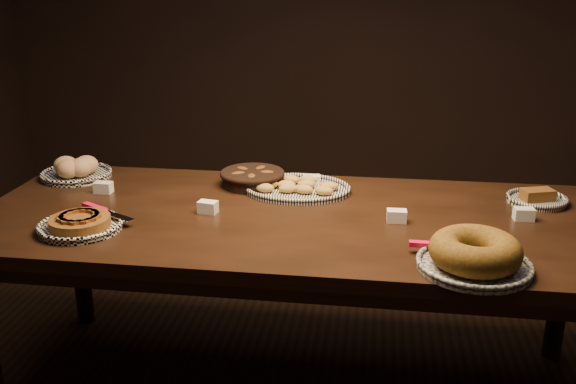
# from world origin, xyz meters

# --- Properties ---
(buffet_table) EXTENTS (2.40, 1.00, 0.75)m
(buffet_table) POSITION_xyz_m (0.00, 0.00, 0.68)
(buffet_table) COLOR black
(buffet_table) RESTS_ON ground
(apple_tart_plate) EXTENTS (0.32, 0.33, 0.06)m
(apple_tart_plate) POSITION_xyz_m (-0.73, -0.25, 0.77)
(apple_tart_plate) COLOR white
(apple_tart_plate) RESTS_ON buffet_table
(madeleine_platter) EXTENTS (0.43, 0.35, 0.05)m
(madeleine_platter) POSITION_xyz_m (-0.04, 0.26, 0.77)
(madeleine_platter) COLOR black
(madeleine_platter) RESTS_ON buffet_table
(bundt_cake_plate) EXTENTS (0.36, 0.35, 0.11)m
(bundt_cake_plate) POSITION_xyz_m (0.58, -0.38, 0.80)
(bundt_cake_plate) COLOR black
(bundt_cake_plate) RESTS_ON buffet_table
(croissant_basket) EXTENTS (0.33, 0.33, 0.07)m
(croissant_basket) POSITION_xyz_m (-0.23, 0.32, 0.79)
(croissant_basket) COLOR black
(croissant_basket) RESTS_ON buffet_table
(bread_roll_plate) EXTENTS (0.31, 0.31, 0.09)m
(bread_roll_plate) POSITION_xyz_m (-1.02, 0.31, 0.79)
(bread_roll_plate) COLOR white
(bread_roll_plate) RESTS_ON buffet_table
(loaf_plate) EXTENTS (0.23, 0.23, 0.05)m
(loaf_plate) POSITION_xyz_m (0.90, 0.26, 0.77)
(loaf_plate) COLOR black
(loaf_plate) RESTS_ON buffet_table
(tent_cards) EXTENTS (1.70, 0.43, 0.04)m
(tent_cards) POSITION_xyz_m (0.01, 0.10, 0.77)
(tent_cards) COLOR white
(tent_cards) RESTS_ON buffet_table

